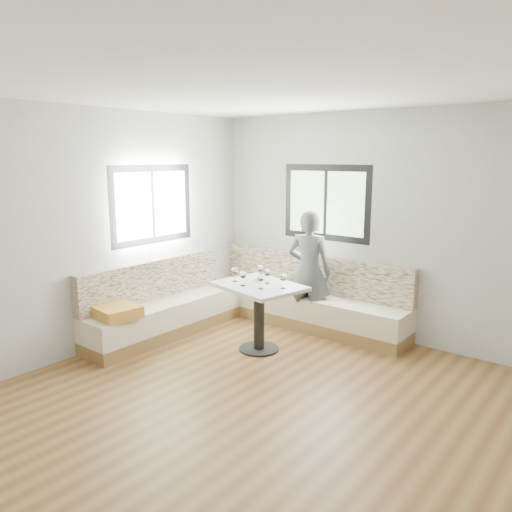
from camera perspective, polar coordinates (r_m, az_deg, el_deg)
The scene contains 11 objects.
room at distance 4.25m, azimuth 0.73°, elevation -0.06°, with size 5.01×5.01×2.81m.
banquette at distance 6.60m, azimuth -1.45°, elevation -5.57°, with size 2.90×2.80×0.95m.
table at distance 5.82m, azimuth 0.35°, elevation -5.18°, with size 1.10×0.93×0.80m.
person at distance 6.46m, azimuth 6.09°, elevation -1.74°, with size 0.58×0.38×1.59m, color #4C5154.
olive_ramekin at distance 5.91m, azimuth 0.29°, elevation -2.72°, with size 0.09×0.09×0.04m.
wine_glass_a at distance 5.88m, azimuth -2.43°, elevation -1.73°, with size 0.08×0.08×0.18m.
wine_glass_b at distance 5.69m, azimuth -1.50°, elevation -2.17°, with size 0.08×0.08×0.18m.
wine_glass_c at distance 5.55m, azimuth 0.54°, elevation -2.51°, with size 0.08×0.08×0.18m.
wine_glass_d at distance 5.79m, azimuth 1.31°, elevation -1.91°, with size 0.08×0.08×0.18m.
wine_glass_e at distance 5.58m, azimuth 3.13°, elevation -2.45°, with size 0.08×0.08×0.18m.
wine_glass_f at distance 5.99m, azimuth 0.45°, elevation -1.46°, with size 0.08×0.08×0.18m.
Camera 1 is at (2.49, -3.21, 2.25)m, focal length 35.00 mm.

